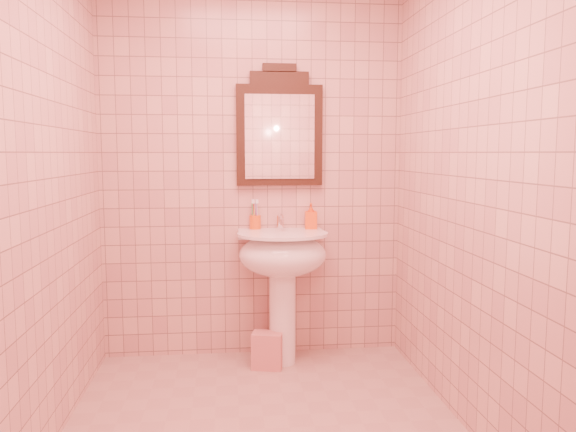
{
  "coord_description": "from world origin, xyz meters",
  "views": [
    {
      "loc": [
        -0.17,
        -2.66,
        1.37
      ],
      "look_at": [
        0.18,
        0.55,
        1.01
      ],
      "focal_mm": 35.0,
      "sensor_mm": 36.0,
      "label": 1
    }
  ],
  "objects": [
    {
      "name": "mirror",
      "position": [
        0.18,
        1.07,
        1.52
      ],
      "size": [
        0.57,
        0.06,
        0.79
      ],
      "color": "black",
      "rests_on": "back_wall"
    },
    {
      "name": "faucet",
      "position": [
        0.18,
        1.01,
        0.92
      ],
      "size": [
        0.04,
        0.16,
        0.11
      ],
      "color": "white",
      "rests_on": "pedestal_sink"
    },
    {
      "name": "toothbrush_cup",
      "position": [
        0.01,
        1.05,
        0.91
      ],
      "size": [
        0.08,
        0.08,
        0.17
      ],
      "rotation": [
        0.0,
        0.0,
        0.06
      ],
      "color": "#DC5412",
      "rests_on": "pedestal_sink"
    },
    {
      "name": "floor",
      "position": [
        0.0,
        0.0,
        0.0
      ],
      "size": [
        2.2,
        2.2,
        0.0
      ],
      "primitive_type": "plane",
      "color": "tan",
      "rests_on": "ground"
    },
    {
      "name": "back_wall",
      "position": [
        0.0,
        1.1,
        1.25
      ],
      "size": [
        2.0,
        0.02,
        2.5
      ],
      "primitive_type": "cube",
      "color": "#D8A696",
      "rests_on": "floor"
    },
    {
      "name": "towel",
      "position": [
        0.07,
        0.8,
        0.12
      ],
      "size": [
        0.21,
        0.17,
        0.23
      ],
      "primitive_type": "cube",
      "rotation": [
        0.0,
        0.0,
        -0.23
      ],
      "color": "tan",
      "rests_on": "floor"
    },
    {
      "name": "pedestal_sink",
      "position": [
        0.18,
        0.87,
        0.66
      ],
      "size": [
        0.58,
        0.58,
        0.86
      ],
      "color": "white",
      "rests_on": "floor"
    },
    {
      "name": "soap_dispenser",
      "position": [
        0.38,
        1.03,
        0.95
      ],
      "size": [
        0.09,
        0.09,
        0.17
      ],
      "primitive_type": "imported",
      "rotation": [
        0.0,
        0.0,
        -0.09
      ],
      "color": "#E24F13",
      "rests_on": "pedestal_sink"
    }
  ]
}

